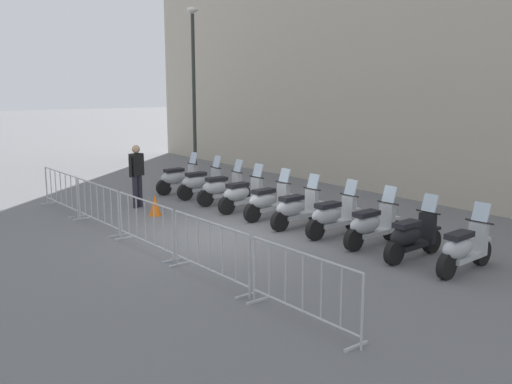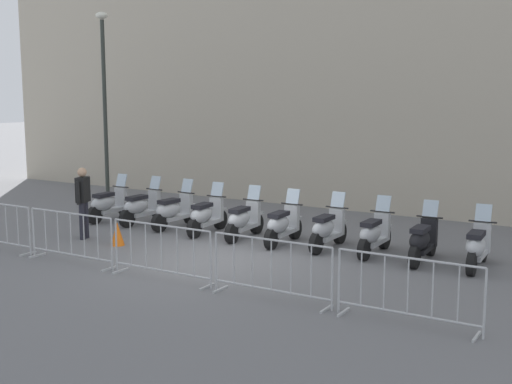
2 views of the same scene
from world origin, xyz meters
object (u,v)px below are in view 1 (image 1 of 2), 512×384
at_px(barrier_segment_0, 61,191).
at_px(motorcycle_2, 222,188).
at_px(motorcycle_8, 412,237).
at_px(barrier_segment_1, 98,206).
at_px(motorcycle_9, 463,249).
at_px(motorcycle_1, 201,183).
at_px(street_lamp, 194,78).
at_px(traffic_cone, 155,205).
at_px(barrier_segment_3, 210,251).
at_px(motorcycle_3, 242,195).
at_px(motorcycle_4, 269,201).
at_px(motorcycle_7, 371,226).
at_px(motorcycle_5, 296,209).
at_px(barrier_segment_2, 145,225).
at_px(motorcycle_6, 333,216).
at_px(officer_near_row_end, 137,172).
at_px(barrier_segment_4, 303,288).
at_px(motorcycle_0, 179,179).

bearing_deg(barrier_segment_0, motorcycle_2, 71.70).
relative_size(motorcycle_8, barrier_segment_1, 0.76).
bearing_deg(motorcycle_9, motorcycle_1, -170.67).
distance_m(motorcycle_2, street_lamp, 5.04).
bearing_deg(traffic_cone, barrier_segment_1, -70.87).
height_order(motorcycle_2, street_lamp, street_lamp).
relative_size(barrier_segment_1, barrier_segment_3, 1.00).
relative_size(barrier_segment_0, barrier_segment_1, 1.00).
relative_size(motorcycle_2, motorcycle_3, 1.01).
bearing_deg(motorcycle_4, motorcycle_9, 10.44).
bearing_deg(traffic_cone, motorcycle_9, 25.38).
bearing_deg(motorcycle_2, motorcycle_9, 9.41).
xyz_separation_m(motorcycle_1, motorcycle_8, (7.57, 1.17, 0.00)).
bearing_deg(motorcycle_1, barrier_segment_1, -60.00).
height_order(motorcycle_7, barrier_segment_1, motorcycle_7).
xyz_separation_m(motorcycle_2, motorcycle_5, (3.27, 0.41, 0.00)).
xyz_separation_m(motorcycle_7, street_lamp, (-9.30, -0.05, 3.06)).
bearing_deg(traffic_cone, barrier_segment_0, -131.81).
xyz_separation_m(motorcycle_9, barrier_segment_2, (-4.22, -4.60, 0.07)).
xyz_separation_m(motorcycle_3, motorcycle_6, (3.22, 0.62, 0.00)).
bearing_deg(traffic_cone, motorcycle_2, 101.30).
distance_m(motorcycle_6, motorcycle_9, 3.28).
bearing_deg(officer_near_row_end, motorcycle_8, 24.03).
distance_m(barrier_segment_0, barrier_segment_4, 9.54).
height_order(motorcycle_5, street_lamp, street_lamp).
bearing_deg(motorcycle_2, barrier_segment_0, -108.30).
xyz_separation_m(motorcycle_4, motorcycle_5, (1.08, 0.14, 0.00)).
relative_size(motorcycle_4, barrier_segment_3, 0.75).
bearing_deg(motorcycle_0, motorcycle_2, 12.06).
xyz_separation_m(barrier_segment_0, barrier_segment_1, (2.35, 0.39, 0.00)).
xyz_separation_m(barrier_segment_2, barrier_segment_4, (4.71, 0.79, 0.00)).
relative_size(motorcycle_9, barrier_segment_2, 0.75).
height_order(motorcycle_3, traffic_cone, motorcycle_3).
bearing_deg(street_lamp, barrier_segment_2, -30.14).
relative_size(motorcycle_9, barrier_segment_0, 0.75).
height_order(motorcycle_2, barrier_segment_1, motorcycle_2).
bearing_deg(motorcycle_4, barrier_segment_3, -42.51).
height_order(motorcycle_6, barrier_segment_4, motorcycle_6).
bearing_deg(motorcycle_9, motorcycle_0, -170.00).
bearing_deg(motorcycle_5, officer_near_row_end, -146.84).
bearing_deg(motorcycle_7, street_lamp, -179.67).
distance_m(motorcycle_2, officer_near_row_end, 2.40).
height_order(motorcycle_8, barrier_segment_4, motorcycle_8).
bearing_deg(motorcycle_4, motorcycle_2, -173.15).
bearing_deg(barrier_segment_0, motorcycle_3, 59.60).
bearing_deg(motorcycle_2, motorcycle_3, 4.06).
bearing_deg(street_lamp, barrier_segment_4, -15.95).
xyz_separation_m(motorcycle_8, barrier_segment_2, (-3.15, -4.36, 0.07)).
relative_size(motorcycle_6, barrier_segment_2, 0.76).
xyz_separation_m(motorcycle_8, barrier_segment_1, (-5.50, -4.75, 0.07)).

